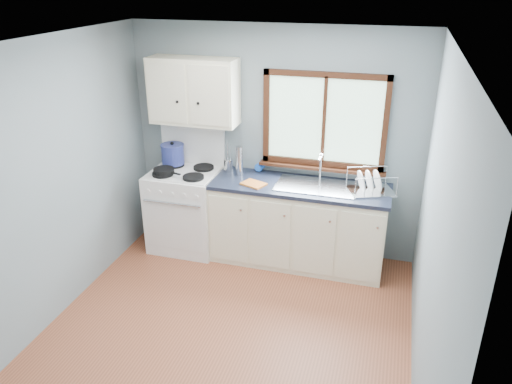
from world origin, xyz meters
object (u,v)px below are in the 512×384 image
(utensil_crock, at_px, (229,165))
(thermos, at_px, (239,161))
(dish_rack, at_px, (370,186))
(gas_range, at_px, (186,207))
(sink, at_px, (316,192))
(base_cabinets, at_px, (298,228))
(skillet, at_px, (164,171))
(stockpot, at_px, (173,154))

(utensil_crock, height_order, thermos, utensil_crock)
(dish_rack, bearing_deg, gas_range, 159.31)
(sink, relative_size, utensil_crock, 2.38)
(utensil_crock, bearing_deg, gas_range, -158.20)
(sink, xyz_separation_m, utensil_crock, (-1.02, 0.17, 0.13))
(gas_range, distance_m, thermos, 0.86)
(base_cabinets, bearing_deg, sink, -0.13)
(skillet, xyz_separation_m, thermos, (0.78, 0.25, 0.10))
(sink, relative_size, stockpot, 2.41)
(utensil_crock, distance_m, thermos, 0.20)
(dish_rack, bearing_deg, stockpot, 155.76)
(utensil_crock, height_order, dish_rack, utensil_crock)
(base_cabinets, relative_size, utensil_crock, 5.25)
(thermos, height_order, dish_rack, thermos)
(base_cabinets, relative_size, dish_rack, 3.47)
(gas_range, relative_size, thermos, 4.14)
(gas_range, bearing_deg, skillet, -137.06)
(thermos, bearing_deg, stockpot, 177.78)
(stockpot, xyz_separation_m, dish_rack, (2.21, -0.09, -0.10))
(base_cabinets, distance_m, sink, 0.48)
(sink, height_order, dish_rack, sink)
(stockpot, bearing_deg, base_cabinets, -4.40)
(sink, distance_m, utensil_crock, 1.04)
(sink, distance_m, dish_rack, 0.55)
(skillet, distance_m, dish_rack, 2.20)
(gas_range, distance_m, skillet, 0.54)
(sink, distance_m, skillet, 1.66)
(skillet, relative_size, stockpot, 1.04)
(base_cabinets, bearing_deg, thermos, 173.09)
(sink, relative_size, thermos, 2.56)
(base_cabinets, xyz_separation_m, sink, (0.18, -0.00, 0.45))
(skillet, bearing_deg, thermos, 33.41)
(thermos, distance_m, dish_rack, 1.41)
(thermos, relative_size, dish_rack, 0.62)
(sink, height_order, skillet, sink)
(sink, xyz_separation_m, skillet, (-1.65, -0.17, 0.12))
(gas_range, height_order, thermos, gas_range)
(stockpot, bearing_deg, gas_range, -35.64)
(stockpot, relative_size, dish_rack, 0.65)
(utensil_crock, bearing_deg, base_cabinets, -11.21)
(sink, height_order, stockpot, stockpot)
(utensil_crock, bearing_deg, dish_rack, -5.34)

